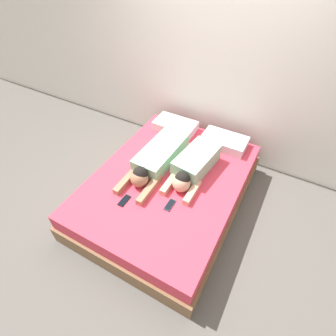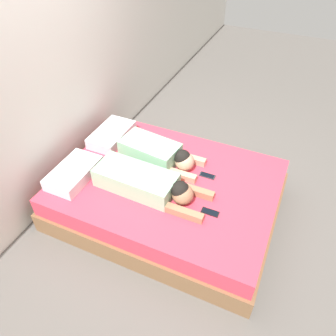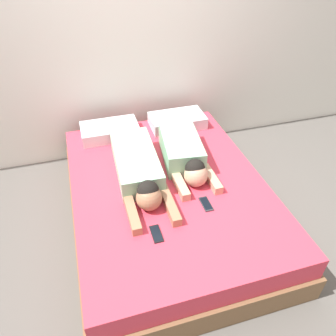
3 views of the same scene
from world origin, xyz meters
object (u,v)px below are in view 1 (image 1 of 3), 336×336
at_px(pillow_head_left, 175,126).
at_px(person_right, 193,166).
at_px(cell_phone_left, 124,201).
at_px(cell_phone_right, 170,205).
at_px(pillow_head_right, 224,141).
at_px(person_left, 156,159).
at_px(bed, 168,190).

bearing_deg(pillow_head_left, person_right, -49.51).
xyz_separation_m(cell_phone_left, cell_phone_right, (0.45, 0.18, 0.00)).
relative_size(pillow_head_left, person_right, 0.64).
distance_m(pillow_head_left, pillow_head_right, 0.71).
distance_m(pillow_head_right, cell_phone_right, 1.21).
relative_size(person_left, cell_phone_right, 7.05).
bearing_deg(cell_phone_right, person_right, 89.66).
bearing_deg(cell_phone_right, person_left, 133.37).
bearing_deg(cell_phone_left, person_left, 88.33).
xyz_separation_m(bed, person_left, (-0.22, 0.11, 0.31)).
height_order(pillow_head_right, person_left, person_left).
height_order(bed, pillow_head_right, pillow_head_right).
relative_size(bed, person_right, 2.45).
distance_m(pillow_head_left, person_right, 0.87).
height_order(pillow_head_right, cell_phone_left, pillow_head_right).
height_order(person_left, cell_phone_left, person_left).
bearing_deg(pillow_head_left, cell_phone_left, -85.21).
bearing_deg(cell_phone_left, person_right, 57.86).
xyz_separation_m(person_left, cell_phone_right, (0.43, -0.45, -0.09)).
bearing_deg(bed, cell_phone_left, -114.73).
relative_size(pillow_head_right, cell_phone_left, 3.53).
distance_m(pillow_head_right, person_right, 0.68).
distance_m(bed, pillow_head_right, 0.97).
height_order(pillow_head_left, pillow_head_right, same).
xyz_separation_m(person_right, cell_phone_left, (-0.45, -0.72, -0.10)).
bearing_deg(person_right, bed, -136.97).
bearing_deg(cell_phone_left, pillow_head_right, 66.68).
distance_m(pillow_head_left, cell_phone_right, 1.32).
xyz_separation_m(person_right, cell_phone_right, (-0.00, -0.54, -0.10)).
bearing_deg(cell_phone_right, cell_phone_left, -158.05).
xyz_separation_m(bed, person_right, (0.21, 0.20, 0.32)).
distance_m(bed, pillow_head_left, 0.97).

